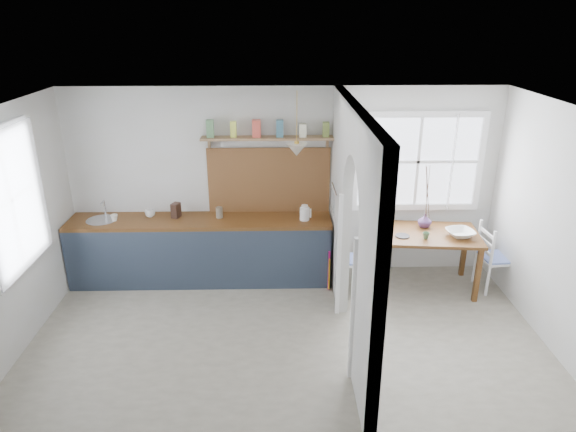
{
  "coord_description": "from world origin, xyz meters",
  "views": [
    {
      "loc": [
        -0.1,
        -5.06,
        3.46
      ],
      "look_at": [
        0.03,
        0.58,
        1.22
      ],
      "focal_mm": 32.0,
      "sensor_mm": 36.0,
      "label": 1
    }
  ],
  "objects_px": {
    "dining_table": "(427,260)",
    "chair_right": "(497,257)",
    "kettle": "(305,213)",
    "chair_left": "(360,260)",
    "vase": "(425,221)"
  },
  "relations": [
    {
      "from": "dining_table",
      "to": "chair_right",
      "type": "relative_size",
      "value": 1.36
    },
    {
      "from": "dining_table",
      "to": "kettle",
      "type": "height_order",
      "value": "kettle"
    },
    {
      "from": "chair_left",
      "to": "chair_right",
      "type": "relative_size",
      "value": 0.88
    },
    {
      "from": "chair_left",
      "to": "vase",
      "type": "height_order",
      "value": "vase"
    },
    {
      "from": "dining_table",
      "to": "chair_left",
      "type": "relative_size",
      "value": 1.54
    },
    {
      "from": "chair_left",
      "to": "kettle",
      "type": "xyz_separation_m",
      "value": [
        -0.73,
        0.21,
        0.6
      ]
    },
    {
      "from": "chair_left",
      "to": "vase",
      "type": "bearing_deg",
      "value": 110.58
    },
    {
      "from": "dining_table",
      "to": "kettle",
      "type": "relative_size",
      "value": 6.09
    },
    {
      "from": "kettle",
      "to": "dining_table",
      "type": "bearing_deg",
      "value": -24.22
    },
    {
      "from": "dining_table",
      "to": "kettle",
      "type": "distance_m",
      "value": 1.76
    },
    {
      "from": "chair_left",
      "to": "kettle",
      "type": "distance_m",
      "value": 0.97
    },
    {
      "from": "chair_right",
      "to": "vase",
      "type": "distance_m",
      "value": 1.05
    },
    {
      "from": "chair_right",
      "to": "kettle",
      "type": "xyz_separation_m",
      "value": [
        -2.54,
        0.28,
        0.54
      ]
    },
    {
      "from": "vase",
      "to": "dining_table",
      "type": "bearing_deg",
      "value": -81.69
    },
    {
      "from": "vase",
      "to": "kettle",
      "type": "bearing_deg",
      "value": 179.71
    }
  ]
}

